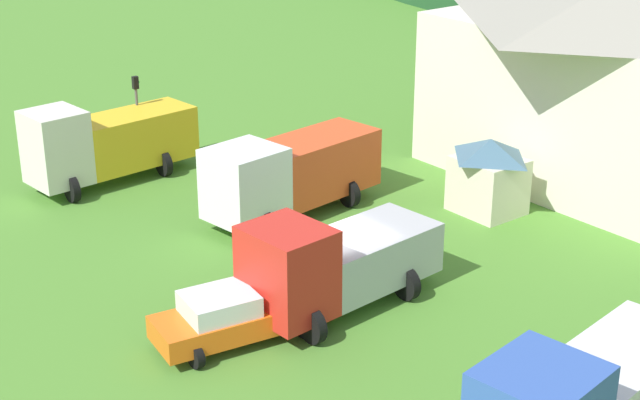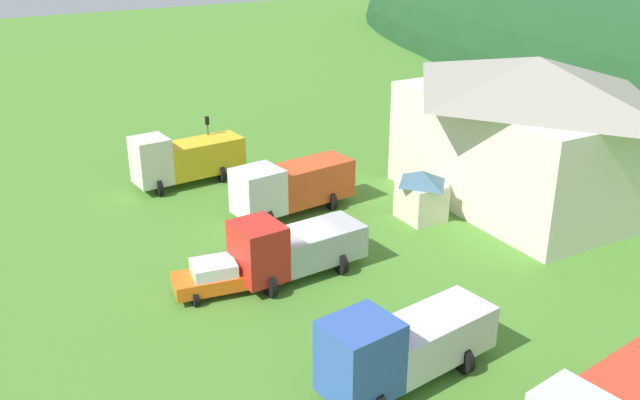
{
  "view_description": "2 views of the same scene",
  "coord_description": "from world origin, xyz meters",
  "px_view_note": "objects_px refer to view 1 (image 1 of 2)",
  "views": [
    {
      "loc": [
        21.28,
        -17.61,
        14.42
      ],
      "look_at": [
        -3.87,
        2.14,
        1.61
      ],
      "focal_mm": 53.67,
      "sensor_mm": 36.0,
      "label": 1
    },
    {
      "loc": [
        28.27,
        -14.7,
        17.14
      ],
      "look_at": [
        -4.9,
        3.84,
        1.21
      ],
      "focal_mm": 39.57,
      "sensor_mm": 36.0,
      "label": 2
    }
  ],
  "objects_px": {
    "traffic_cone_near_pickup": "(621,369)",
    "traffic_cone_mid_row": "(252,228)",
    "heavy_rig_striped": "(105,142)",
    "crane_truck_red": "(332,263)",
    "depot_building": "(629,71)",
    "service_pickup_orange": "(234,316)",
    "traffic_light_west": "(137,111)",
    "heavy_rig_white": "(289,172)",
    "play_shed_cream": "(489,175)"
  },
  "relations": [
    {
      "from": "crane_truck_red",
      "to": "traffic_cone_mid_row",
      "type": "height_order",
      "value": "crane_truck_red"
    },
    {
      "from": "traffic_cone_near_pickup",
      "to": "traffic_cone_mid_row",
      "type": "distance_m",
      "value": 14.85
    },
    {
      "from": "service_pickup_orange",
      "to": "crane_truck_red",
      "type": "bearing_deg",
      "value": -175.75
    },
    {
      "from": "heavy_rig_striped",
      "to": "traffic_cone_near_pickup",
      "type": "xyz_separation_m",
      "value": [
        22.5,
        4.6,
        -1.81
      ]
    },
    {
      "from": "depot_building",
      "to": "heavy_rig_white",
      "type": "distance_m",
      "value": 15.03
    },
    {
      "from": "traffic_cone_near_pickup",
      "to": "heavy_rig_white",
      "type": "bearing_deg",
      "value": -177.43
    },
    {
      "from": "service_pickup_orange",
      "to": "traffic_cone_mid_row",
      "type": "distance_m",
      "value": 8.4
    },
    {
      "from": "depot_building",
      "to": "traffic_cone_mid_row",
      "type": "height_order",
      "value": "depot_building"
    },
    {
      "from": "heavy_rig_striped",
      "to": "traffic_cone_mid_row",
      "type": "bearing_deg",
      "value": 99.56
    },
    {
      "from": "heavy_rig_white",
      "to": "play_shed_cream",
      "type": "bearing_deg",
      "value": 137.22
    },
    {
      "from": "depot_building",
      "to": "traffic_cone_mid_row",
      "type": "bearing_deg",
      "value": -107.56
    },
    {
      "from": "traffic_light_west",
      "to": "traffic_cone_mid_row",
      "type": "relative_size",
      "value": 6.91
    },
    {
      "from": "depot_building",
      "to": "heavy_rig_white",
      "type": "relative_size",
      "value": 2.0
    },
    {
      "from": "play_shed_cream",
      "to": "traffic_light_west",
      "type": "xyz_separation_m",
      "value": [
        -13.29,
        -8.07,
        0.94
      ]
    },
    {
      "from": "heavy_rig_white",
      "to": "traffic_cone_mid_row",
      "type": "relative_size",
      "value": 13.26
    },
    {
      "from": "heavy_rig_white",
      "to": "service_pickup_orange",
      "type": "height_order",
      "value": "heavy_rig_white"
    },
    {
      "from": "play_shed_cream",
      "to": "service_pickup_orange",
      "type": "height_order",
      "value": "play_shed_cream"
    },
    {
      "from": "depot_building",
      "to": "heavy_rig_striped",
      "type": "bearing_deg",
      "value": -125.89
    },
    {
      "from": "traffic_light_west",
      "to": "traffic_cone_mid_row",
      "type": "height_order",
      "value": "traffic_light_west"
    },
    {
      "from": "play_shed_cream",
      "to": "traffic_cone_near_pickup",
      "type": "xyz_separation_m",
      "value": [
        10.3,
        -5.64,
        -1.55
      ]
    },
    {
      "from": "crane_truck_red",
      "to": "traffic_cone_mid_row",
      "type": "distance_m",
      "value": 7.25
    },
    {
      "from": "crane_truck_red",
      "to": "service_pickup_orange",
      "type": "distance_m",
      "value": 3.56
    },
    {
      "from": "depot_building",
      "to": "service_pickup_orange",
      "type": "relative_size",
      "value": 2.93
    },
    {
      "from": "traffic_cone_near_pickup",
      "to": "traffic_cone_mid_row",
      "type": "relative_size",
      "value": 1.06
    },
    {
      "from": "crane_truck_red",
      "to": "traffic_cone_near_pickup",
      "type": "xyz_separation_m",
      "value": [
        7.76,
        4.23,
        -1.63
      ]
    },
    {
      "from": "play_shed_cream",
      "to": "traffic_light_west",
      "type": "distance_m",
      "value": 15.58
    },
    {
      "from": "depot_building",
      "to": "traffic_light_west",
      "type": "xyz_separation_m",
      "value": [
        -13.95,
        -15.59,
        -2.14
      ]
    },
    {
      "from": "depot_building",
      "to": "traffic_cone_near_pickup",
      "type": "relative_size",
      "value": 24.93
    },
    {
      "from": "depot_building",
      "to": "service_pickup_orange",
      "type": "distance_m",
      "value": 21.25
    },
    {
      "from": "traffic_light_west",
      "to": "play_shed_cream",
      "type": "bearing_deg",
      "value": 31.28
    },
    {
      "from": "depot_building",
      "to": "crane_truck_red",
      "type": "relative_size",
      "value": 2.25
    },
    {
      "from": "depot_building",
      "to": "traffic_light_west",
      "type": "relative_size",
      "value": 3.84
    },
    {
      "from": "play_shed_cream",
      "to": "crane_truck_red",
      "type": "height_order",
      "value": "crane_truck_red"
    },
    {
      "from": "play_shed_cream",
      "to": "service_pickup_orange",
      "type": "xyz_separation_m",
      "value": [
        2.29,
        -13.33,
        -0.72
      ]
    },
    {
      "from": "heavy_rig_white",
      "to": "traffic_cone_near_pickup",
      "type": "relative_size",
      "value": 12.49
    },
    {
      "from": "depot_building",
      "to": "play_shed_cream",
      "type": "distance_m",
      "value": 8.15
    },
    {
      "from": "depot_building",
      "to": "heavy_rig_striped",
      "type": "distance_m",
      "value": 22.1
    },
    {
      "from": "crane_truck_red",
      "to": "traffic_light_west",
      "type": "height_order",
      "value": "traffic_light_west"
    },
    {
      "from": "heavy_rig_white",
      "to": "traffic_cone_mid_row",
      "type": "height_order",
      "value": "heavy_rig_white"
    },
    {
      "from": "crane_truck_red",
      "to": "heavy_rig_white",
      "type": "bearing_deg",
      "value": -121.27
    },
    {
      "from": "play_shed_cream",
      "to": "traffic_cone_mid_row",
      "type": "distance_m",
      "value": 9.42
    },
    {
      "from": "crane_truck_red",
      "to": "service_pickup_orange",
      "type": "bearing_deg",
      "value": -8.75
    },
    {
      "from": "depot_building",
      "to": "heavy_rig_striped",
      "type": "xyz_separation_m",
      "value": [
        -12.85,
        -17.76,
        -2.82
      ]
    },
    {
      "from": "depot_building",
      "to": "crane_truck_red",
      "type": "distance_m",
      "value": 17.75
    },
    {
      "from": "traffic_cone_mid_row",
      "to": "heavy_rig_white",
      "type": "bearing_deg",
      "value": 95.87
    },
    {
      "from": "heavy_rig_striped",
      "to": "heavy_rig_white",
      "type": "distance_m",
      "value": 8.62
    },
    {
      "from": "traffic_cone_near_pickup",
      "to": "traffic_cone_mid_row",
      "type": "bearing_deg",
      "value": -170.0
    },
    {
      "from": "play_shed_cream",
      "to": "traffic_cone_near_pickup",
      "type": "relative_size",
      "value": 4.82
    },
    {
      "from": "heavy_rig_striped",
      "to": "crane_truck_red",
      "type": "bearing_deg",
      "value": 86.6
    },
    {
      "from": "heavy_rig_striped",
      "to": "service_pickup_orange",
      "type": "distance_m",
      "value": 14.84
    }
  ]
}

